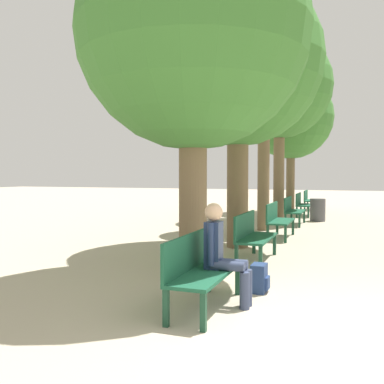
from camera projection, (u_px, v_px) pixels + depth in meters
ground_plane at (365, 341)px, 4.11m from camera, size 80.00×80.00×0.00m
bench_row_0 at (198, 266)px, 5.12m from camera, size 0.50×1.53×0.88m
bench_row_1 at (252, 234)px, 7.93m from camera, size 0.50×1.53×0.88m
bench_row_2 at (277, 218)px, 10.74m from camera, size 0.50×1.53×0.88m
bench_row_3 at (292, 209)px, 13.55m from camera, size 0.50×1.53×0.88m
bench_row_4 at (302, 203)px, 16.37m from camera, size 0.50×1.53×0.88m
bench_row_5 at (309, 199)px, 19.18m from camera, size 0.50×1.53×0.88m
tree_row_0 at (193, 35)px, 6.59m from camera, size 3.61×3.61×5.59m
tree_row_1 at (238, 63)px, 9.26m from camera, size 3.66×3.66×5.87m
tree_row_2 at (264, 71)px, 12.07m from camera, size 2.35×2.35×5.80m
tree_row_3 at (280, 87)px, 14.73m from camera, size 3.58×3.58×6.43m
tree_row_4 at (291, 118)px, 17.71m from camera, size 3.44×3.44×5.68m
person_seated at (222, 251)px, 5.23m from camera, size 0.58×0.33×1.25m
backpack at (260, 278)px, 5.81m from camera, size 0.23×0.29×0.39m
trash_bin at (318, 210)px, 14.59m from camera, size 0.51×0.51×0.77m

